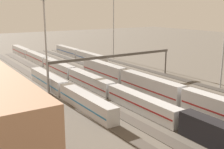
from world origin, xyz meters
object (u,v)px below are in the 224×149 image
object	(u,v)px
train_on_track_4	(150,86)
light_mast_2	(114,14)
train_on_track_6	(70,72)
light_mast_1	(45,32)
train_on_track_2	(78,54)
train_on_track_8	(65,90)
signal_gantry	(115,58)

from	to	relation	value
train_on_track_4	light_mast_2	bearing A→B (deg)	-23.82
train_on_track_6	light_mast_1	size ratio (longest dim) A/B	5.29
train_on_track_2	light_mast_1	bearing A→B (deg)	145.18
train_on_track_8	signal_gantry	world-z (taller)	signal_gantry
train_on_track_6	signal_gantry	distance (m)	17.01
train_on_track_2	light_mast_1	distance (m)	58.80
signal_gantry	train_on_track_8	bearing A→B (deg)	106.92
train_on_track_4	signal_gantry	distance (m)	17.85
train_on_track_8	light_mast_1	size ratio (longest dim) A/B	1.80
train_on_track_6	train_on_track_2	bearing A→B (deg)	-30.78
train_on_track_6	light_mast_2	xyz separation A→B (m)	(24.05, -33.67, 18.48)
train_on_track_8	light_mast_1	bearing A→B (deg)	24.57
train_on_track_8	signal_gantry	xyz separation A→B (m)	(6.08, -20.00, 5.80)
light_mast_1	train_on_track_8	bearing A→B (deg)	-155.43
train_on_track_2	light_mast_2	bearing A→B (deg)	-124.87
light_mast_2	train_on_track_4	bearing A→B (deg)	156.18
train_on_track_6	signal_gantry	size ratio (longest dim) A/B	3.09
light_mast_2	signal_gantry	size ratio (longest dim) A/B	0.74
light_mast_1	signal_gantry	bearing A→B (deg)	-88.37
light_mast_1	train_on_track_4	bearing A→B (deg)	-126.16
train_on_track_8	light_mast_1	xyz separation A→B (m)	(5.44, 2.49, 14.83)
train_on_track_6	light_mast_1	distance (m)	23.38
light_mast_2	train_on_track_6	bearing A→B (deg)	125.54
train_on_track_4	train_on_track_8	distance (m)	22.83
train_on_track_4	train_on_track_6	world-z (taller)	train_on_track_4
light_mast_1	light_mast_2	distance (m)	59.39
train_on_track_4	train_on_track_6	distance (m)	31.22
train_on_track_4	light_mast_1	xyz separation A→B (m)	(16.43, 22.49, 14.24)
signal_gantry	train_on_track_6	bearing A→B (deg)	38.66
train_on_track_4	light_mast_2	size ratio (longest dim) A/B	2.15
train_on_track_4	light_mast_2	xyz separation A→B (m)	(53.62, -23.67, 17.95)
train_on_track_6	light_mast_2	distance (m)	45.32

